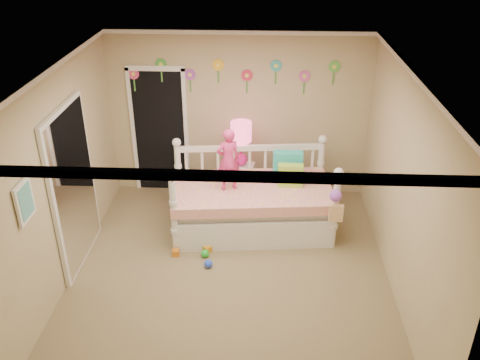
# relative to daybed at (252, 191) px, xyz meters

# --- Properties ---
(floor) EXTENTS (4.00, 4.50, 0.01)m
(floor) POSITION_rel_daybed_xyz_m (-0.25, -1.12, -0.61)
(floor) COLOR #7F684C
(floor) RESTS_ON ground
(ceiling) EXTENTS (4.00, 4.50, 0.01)m
(ceiling) POSITION_rel_daybed_xyz_m (-0.25, -1.12, 1.99)
(ceiling) COLOR white
(ceiling) RESTS_ON floor
(back_wall) EXTENTS (4.00, 0.01, 2.60)m
(back_wall) POSITION_rel_daybed_xyz_m (-0.25, 1.13, 0.69)
(back_wall) COLOR tan
(back_wall) RESTS_ON floor
(left_wall) EXTENTS (0.01, 4.50, 2.60)m
(left_wall) POSITION_rel_daybed_xyz_m (-2.25, -1.12, 0.69)
(left_wall) COLOR tan
(left_wall) RESTS_ON floor
(right_wall) EXTENTS (0.01, 4.50, 2.60)m
(right_wall) POSITION_rel_daybed_xyz_m (1.75, -1.12, 0.69)
(right_wall) COLOR tan
(right_wall) RESTS_ON floor
(crown_molding) EXTENTS (4.00, 4.50, 0.06)m
(crown_molding) POSITION_rel_daybed_xyz_m (-0.25, -1.12, 1.96)
(crown_molding) COLOR white
(crown_molding) RESTS_ON ceiling
(daybed) EXTENTS (2.36, 1.43, 1.22)m
(daybed) POSITION_rel_daybed_xyz_m (0.00, 0.00, 0.00)
(daybed) COLOR white
(daybed) RESTS_ON floor
(pillow_turquoise) EXTENTS (0.42, 0.16, 0.42)m
(pillow_turquoise) POSITION_rel_daybed_xyz_m (0.49, 0.26, 0.28)
(pillow_turquoise) COLOR teal
(pillow_turquoise) RESTS_ON daybed
(pillow_lime) EXTENTS (0.35, 0.13, 0.33)m
(pillow_lime) POSITION_rel_daybed_xyz_m (0.53, 0.04, 0.23)
(pillow_lime) COLOR #9CD03F
(pillow_lime) RESTS_ON daybed
(child) EXTENTS (0.38, 0.32, 0.89)m
(child) POSITION_rel_daybed_xyz_m (-0.33, -0.08, 0.51)
(child) COLOR #F03684
(child) RESTS_ON daybed
(nightstand) EXTENTS (0.43, 0.35, 0.66)m
(nightstand) POSITION_rel_daybed_xyz_m (-0.19, 0.72, -0.28)
(nightstand) COLOR white
(nightstand) RESTS_ON floor
(table_lamp) EXTENTS (0.32, 0.32, 0.70)m
(table_lamp) POSITION_rel_daybed_xyz_m (-0.19, 0.72, 0.51)
(table_lamp) COLOR #E91F94
(table_lamp) RESTS_ON nightstand
(closet_doorway) EXTENTS (0.90, 0.04, 2.07)m
(closet_doorway) POSITION_rel_daybed_xyz_m (-1.50, 1.12, 0.42)
(closet_doorway) COLOR black
(closet_doorway) RESTS_ON back_wall
(flower_decals) EXTENTS (3.40, 0.02, 0.50)m
(flower_decals) POSITION_rel_daybed_xyz_m (-0.34, 1.12, 1.33)
(flower_decals) COLOR #B2668C
(flower_decals) RESTS_ON back_wall
(mirror_closet) EXTENTS (0.07, 1.30, 2.10)m
(mirror_closet) POSITION_rel_daybed_xyz_m (-2.21, -0.82, 0.44)
(mirror_closet) COLOR white
(mirror_closet) RESTS_ON left_wall
(wall_picture) EXTENTS (0.05, 0.34, 0.42)m
(wall_picture) POSITION_rel_daybed_xyz_m (-2.22, -2.02, 0.94)
(wall_picture) COLOR white
(wall_picture) RESTS_ON left_wall
(hanging_bag) EXTENTS (0.20, 0.16, 0.36)m
(hanging_bag) POSITION_rel_daybed_xyz_m (1.07, -0.62, 0.13)
(hanging_bag) COLOR beige
(hanging_bag) RESTS_ON daybed
(toy_scatter) EXTENTS (1.20, 1.50, 0.11)m
(toy_scatter) POSITION_rel_daybed_xyz_m (-0.78, -1.08, -0.56)
(toy_scatter) COLOR #996666
(toy_scatter) RESTS_ON floor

